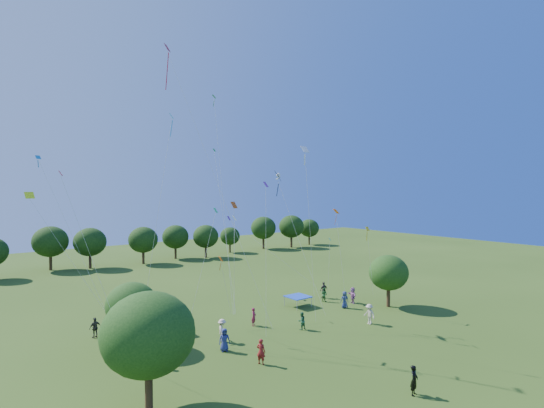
{
  "coord_description": "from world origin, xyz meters",
  "views": [
    {
      "loc": [
        -21.18,
        -13.46,
        12.21
      ],
      "look_at": [
        0.0,
        14.0,
        11.0
      ],
      "focal_mm": 28.0,
      "sensor_mm": 36.0,
      "label": 1
    }
  ],
  "objects": [
    {
      "name": "ground",
      "position": [
        0.0,
        0.0,
        0.0
      ],
      "size": [
        160.0,
        160.0,
        0.0
      ],
      "primitive_type": "plane",
      "color": "#365118"
    },
    {
      "name": "near_tree_west",
      "position": [
        -12.53,
        8.87,
        4.26
      ],
      "size": [
        5.16,
        5.16,
        6.59
      ],
      "color": "#422B19",
      "rests_on": "ground"
    },
    {
      "name": "near_tree_north",
      "position": [
        -10.07,
        18.56,
        3.33
      ],
      "size": [
        3.89,
        3.89,
        5.09
      ],
      "color": "#422B19",
      "rests_on": "ground"
    },
    {
      "name": "near_tree_east",
      "position": [
        15.06,
        13.71,
        3.55
      ],
      "size": [
        4.05,
        4.05,
        5.39
      ],
      "color": "#422B19",
      "rests_on": "ground"
    },
    {
      "name": "treeline",
      "position": [
        -1.73,
        55.43,
        4.09
      ],
      "size": [
        88.01,
        8.77,
        6.77
      ],
      "color": "#422B19",
      "rests_on": "ground"
    },
    {
      "name": "tent_red_stripe",
      "position": [
        -6.41,
        19.6,
        1.04
      ],
      "size": [
        2.2,
        2.2,
        1.1
      ],
      "color": "red",
      "rests_on": "ground"
    },
    {
      "name": "tent_blue",
      "position": [
        7.64,
        19.48,
        1.04
      ],
      "size": [
        2.2,
        2.2,
        1.1
      ],
      "color": "#1C42BA",
      "rests_on": "ground"
    },
    {
      "name": "man_in_black",
      "position": [
        0.59,
        0.96,
        0.89
      ],
      "size": [
        0.76,
        0.62,
        1.77
      ],
      "primitive_type": "imported",
      "rotation": [
        0.0,
        0.0,
        0.34
      ],
      "color": "black",
      "rests_on": "ground"
    },
    {
      "name": "crowd_person_0",
      "position": [
        -4.77,
        13.7,
        0.86
      ],
      "size": [
        0.96,
        0.75,
        1.72
      ],
      "primitive_type": "imported",
      "rotation": [
        0.0,
        0.0,
        5.9
      ],
      "color": "navy",
      "rests_on": "ground"
    },
    {
      "name": "crowd_person_1",
      "position": [
        0.42,
        17.21,
        0.81
      ],
      "size": [
        0.71,
        0.67,
        1.61
      ],
      "primitive_type": "imported",
      "rotation": [
        0.0,
        0.0,
        0.64
      ],
      "color": "maroon",
      "rests_on": "ground"
    },
    {
      "name": "crowd_person_2",
      "position": [
        -9.9,
        14.03,
        0.77
      ],
      "size": [
        0.66,
        0.86,
        1.54
      ],
      "primitive_type": "imported",
      "rotation": [
        0.0,
        0.0,
        1.94
      ],
      "color": "#245538",
      "rests_on": "ground"
    },
    {
      "name": "crowd_person_3",
      "position": [
        -9.29,
        18.16,
        0.89
      ],
      "size": [
        1.22,
        0.69,
        1.77
      ],
      "primitive_type": "imported",
      "rotation": [
        0.0,
        0.0,
        2.99
      ],
      "color": "beige",
      "rests_on": "ground"
    },
    {
      "name": "crowd_person_4",
      "position": [
        -11.67,
        22.68,
        0.84
      ],
      "size": [
        1.06,
        0.66,
        1.67
      ],
      "primitive_type": "imported",
      "rotation": [
        0.0,
        0.0,
        3.37
      ],
      "color": "#3B372F",
      "rests_on": "ground"
    },
    {
      "name": "crowd_person_5",
      "position": [
        -7.09,
        20.37,
        0.76
      ],
      "size": [
        1.49,
        0.77,
        1.52
      ],
      "primitive_type": "imported",
      "rotation": [
        0.0,
        0.0,
        6.09
      ],
      "color": "#884F84",
      "rests_on": "ground"
    },
    {
      "name": "crowd_person_6",
      "position": [
        11.07,
        16.12,
        0.86
      ],
      "size": [
        0.97,
        0.8,
        1.72
      ],
      "primitive_type": "imported",
      "rotation": [
        0.0,
        0.0,
        2.66
      ],
      "color": "navy",
      "rests_on": "ground"
    },
    {
      "name": "crowd_person_7",
      "position": [
        -10.15,
        15.01,
        0.89
      ],
      "size": [
        0.76,
        0.78,
        1.78
      ],
      "primitive_type": "imported",
      "rotation": [
        0.0,
        0.0,
        0.83
      ],
      "color": "maroon",
      "rests_on": "ground"
    },
    {
      "name": "crowd_person_8",
      "position": [
        11.21,
        19.25,
        0.77
      ],
      "size": [
        0.5,
        0.8,
        1.54
      ],
      "primitive_type": "imported",
      "rotation": [
        0.0,
        0.0,
        1.69
      ],
      "color": "#285E28",
      "rests_on": "ground"
    },
    {
      "name": "crowd_person_9",
      "position": [
        -3.87,
        15.54,
        0.91
      ],
      "size": [
        1.01,
        1.3,
        1.81
      ],
      "primitive_type": "imported",
      "rotation": [
        0.0,
        0.0,
        1.1
      ],
      "color": "beige",
      "rests_on": "ground"
    },
    {
      "name": "crowd_person_10",
      "position": [
        12.23,
        20.33,
        0.91
      ],
      "size": [
        1.08,
        0.52,
        1.81
      ],
      "primitive_type": "imported",
      "rotation": [
        0.0,
        0.0,
        3.11
      ],
      "color": "#413A34",
      "rests_on": "ground"
    },
    {
      "name": "crowd_person_11",
      "position": [
        13.11,
        16.87,
        0.86
      ],
      "size": [
        1.11,
        1.71,
        1.73
      ],
      "primitive_type": "imported",
      "rotation": [
        0.0,
        0.0,
        4.35
      ],
      "color": "#AC64A2",
      "rests_on": "ground"
    },
    {
      "name": "crowd_person_12",
      "position": [
        -9.29,
        23.25,
        0.83
      ],
      "size": [
        0.93,
        0.78,
        1.66
      ],
      "primitive_type": "imported",
      "rotation": [
        0.0,
        0.0,
        3.65
      ],
      "color": "navy",
      "rests_on": "ground"
    },
    {
      "name": "crowd_person_13",
      "position": [
        -3.98,
        10.09,
        0.89
      ],
      "size": [
        0.68,
        0.79,
        1.78
      ],
      "primitive_type": "imported",
      "rotation": [
        0.0,
        0.0,
        2.04
      ],
      "color": "maroon",
      "rests_on": "ground"
    },
    {
      "name": "crowd_person_14",
      "position": [
        3.12,
        13.83,
        0.77
      ],
      "size": [
        0.77,
        0.43,
        1.53
      ],
      "primitive_type": "imported",
      "rotation": [
        0.0,
        0.0,
        3.11
      ],
      "color": "#265936",
      "rests_on": "ground"
    },
    {
      "name": "crowd_person_15",
      "position": [
        8.97,
        11.2,
        0.91
      ],
      "size": [
        0.56,
        1.2,
        1.82
      ],
      "primitive_type": "imported",
      "rotation": [
        0.0,
        0.0,
        4.69
      ],
      "color": "#B8AD93",
      "rests_on": "ground"
    },
    {
      "name": "pirate_kite",
      "position": [
        3.71,
        17.71,
        13.21
      ],
      "size": [
        1.49,
        6.2,
        12.65
      ],
      "color": "black"
    },
    {
      "name": "red_high_kite",
      "position": [
        -5.46,
        18.46,
        19.32
      ],
      "size": [
        5.53,
        8.02,
        22.91
      ],
      "color": "red"
    },
    {
      "name": "small_kite_0",
      "position": [
        -2.73,
        15.48,
        9.45
      ],
      "size": [
        1.76,
        2.53,
        9.92
      ],
      "color": "#C4490B"
    },
    {
      "name": "small_kite_1",
      "position": [
        -3.28,
        16.5,
        5.81
      ],
      "size": [
        2.14,
        1.81,
        5.45
      ],
      "color": "#EE450C"
    },
    {
      "name": "small_kite_2",
      "position": [
        11.69,
        13.63,
        7.13
      ],
      "size": [
        2.39,
        1.1,
        7.26
      ],
      "color": "gold"
    },
    {
      "name": "small_kite_3",
      "position": [
        0.39,
        22.84,
        11.21
      ],
      "size": [
        2.65,
        8.05,
        15.17
      ],
      "color": "#1A9224"
    },
    {
      "name": "small_kite_4",
      "position": [
        -13.49,
        27.59,
        11.33
      ],
      "size": [
        4.41,
        6.18,
        13.93
      ],
      "color": "#137ABF"
    },
    {
      "name": "small_kite_5",
      "position": [
        6.49,
        27.62,
        7.32
      ],
      "size": [
        6.94,
        7.95,
        7.76
      ],
      "color": "#771996"
    },
    {
      "name": "small_kite_6",
      "position": [
        1.15,
        21.53,
        7.95
      ],
      "size": [
        3.49,
        5.26,
        8.27
      ],
      "color": "white"
    },
    {
      "name": "small_kite_7",
      "position": [
        -4.82,
        15.72,
        8.66
      ],
      "size": [
        2.27,
        1.09,
        9.46
      ],
      "color": "#0B9AAD"
    },
    {
      "name": "small_kite_8",
      "position": [
        -14.24,
        16.48,
        9.97
      ],
      "size": [
        3.89,
        0.86,
        12.12
      ],
      "color": "red"
    },
    {
      "name": "small_kite_9",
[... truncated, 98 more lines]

